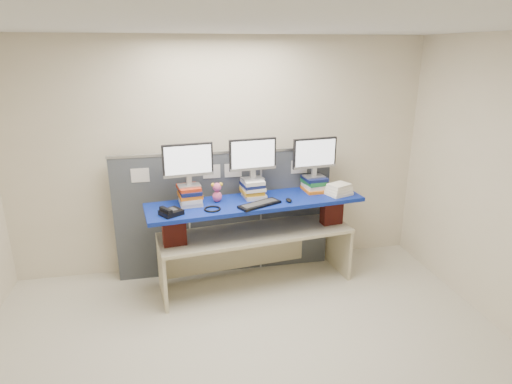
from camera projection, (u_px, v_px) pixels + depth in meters
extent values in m
cube|color=beige|center=(253.00, 219.00, 3.29)|extent=(5.00, 4.00, 2.80)
cube|color=beige|center=(254.00, 367.00, 3.73)|extent=(5.00, 4.00, 0.01)
cube|color=silver|center=(253.00, 24.00, 2.85)|extent=(5.00, 4.00, 0.01)
cube|color=#3D4248|center=(152.00, 219.00, 4.99)|extent=(0.85, 0.05, 1.50)
cube|color=#3D4248|center=(225.00, 214.00, 5.15)|extent=(0.85, 0.05, 1.50)
cube|color=#3D4248|center=(295.00, 209.00, 5.31)|extent=(0.85, 0.05, 1.50)
cube|color=#AAACB1|center=(224.00, 152.00, 4.91)|extent=(2.60, 0.06, 0.03)
cube|color=white|center=(140.00, 175.00, 4.77)|extent=(0.20, 0.00, 0.16)
cube|color=white|center=(212.00, 171.00, 4.92)|extent=(0.20, 0.00, 0.16)
cube|color=white|center=(233.00, 170.00, 4.97)|extent=(0.20, 0.00, 0.16)
cube|color=white|center=(299.00, 167.00, 5.12)|extent=(0.20, 0.00, 0.16)
cube|color=beige|center=(256.00, 233.00, 4.87)|extent=(2.25, 0.90, 0.04)
cube|color=beige|center=(162.00, 274.00, 4.66)|extent=(0.11, 0.59, 0.63)
cube|color=beige|center=(338.00, 246.00, 5.30)|extent=(0.11, 0.59, 0.63)
cube|color=maroon|center=(174.00, 230.00, 4.49)|extent=(0.26, 0.16, 0.33)
cube|color=maroon|center=(332.00, 210.00, 5.05)|extent=(0.26, 0.16, 0.33)
cube|color=navy|center=(256.00, 202.00, 4.76)|extent=(2.47, 0.89, 0.04)
cube|color=silver|center=(191.00, 202.00, 4.64)|extent=(0.25, 0.30, 0.04)
cube|color=silver|center=(191.00, 199.00, 4.61)|extent=(0.24, 0.28, 0.05)
cube|color=orange|center=(190.00, 195.00, 4.60)|extent=(0.27, 0.29, 0.04)
cube|color=#101847|center=(190.00, 191.00, 4.59)|extent=(0.25, 0.31, 0.04)
cube|color=#B22E14|center=(189.00, 188.00, 4.59)|extent=(0.27, 0.30, 0.04)
cube|color=silver|center=(254.00, 195.00, 4.84)|extent=(0.26, 0.29, 0.05)
cube|color=gold|center=(252.00, 191.00, 4.83)|extent=(0.25, 0.30, 0.05)
cube|color=silver|center=(253.00, 187.00, 4.82)|extent=(0.26, 0.32, 0.04)
cube|color=#101847|center=(252.00, 185.00, 4.80)|extent=(0.26, 0.29, 0.04)
cube|color=silver|center=(253.00, 181.00, 4.80)|extent=(0.25, 0.29, 0.04)
cube|color=orange|center=(314.00, 189.00, 5.07)|extent=(0.26, 0.31, 0.04)
cube|color=silver|center=(314.00, 186.00, 5.07)|extent=(0.25, 0.29, 0.05)
cube|color=#207A33|center=(314.00, 182.00, 5.05)|extent=(0.25, 0.31, 0.05)
cube|color=#101847|center=(315.00, 178.00, 5.03)|extent=(0.27, 0.28, 0.04)
cube|color=#9A9A9F|center=(189.00, 185.00, 4.58)|extent=(0.25, 0.18, 0.02)
cube|color=#9A9A9F|center=(189.00, 180.00, 4.56)|extent=(0.06, 0.05, 0.10)
cube|color=black|center=(188.00, 160.00, 4.49)|extent=(0.53, 0.10, 0.35)
cube|color=white|center=(188.00, 160.00, 4.47)|extent=(0.49, 0.06, 0.31)
cube|color=#9A9A9F|center=(253.00, 179.00, 4.79)|extent=(0.25, 0.18, 0.02)
cube|color=#9A9A9F|center=(253.00, 174.00, 4.77)|extent=(0.06, 0.05, 0.10)
cube|color=black|center=(253.00, 154.00, 4.70)|extent=(0.53, 0.10, 0.35)
cube|color=white|center=(253.00, 155.00, 4.68)|extent=(0.49, 0.06, 0.31)
cube|color=#9A9A9F|center=(314.00, 176.00, 5.02)|extent=(0.25, 0.18, 0.02)
cube|color=#9A9A9F|center=(314.00, 172.00, 5.01)|extent=(0.06, 0.05, 0.10)
cube|color=black|center=(315.00, 153.00, 4.94)|extent=(0.53, 0.10, 0.35)
cube|color=white|center=(315.00, 153.00, 4.92)|extent=(0.49, 0.06, 0.31)
cube|color=black|center=(260.00, 204.00, 4.59)|extent=(0.50, 0.35, 0.03)
cube|color=#2E2E30|center=(260.00, 203.00, 4.59)|extent=(0.42, 0.28, 0.00)
ellipsoid|color=black|center=(289.00, 200.00, 4.71)|extent=(0.08, 0.12, 0.04)
cube|color=black|center=(171.00, 212.00, 4.33)|extent=(0.27, 0.26, 0.05)
cube|color=#2E2E30|center=(171.00, 210.00, 4.32)|extent=(0.14, 0.14, 0.01)
cube|color=black|center=(166.00, 210.00, 4.28)|extent=(0.14, 0.18, 0.04)
torus|color=black|center=(212.00, 209.00, 4.47)|extent=(0.18, 0.18, 0.02)
ellipsoid|color=#DA5381|center=(217.00, 197.00, 4.69)|extent=(0.11, 0.10, 0.12)
sphere|color=#DA5381|center=(217.00, 187.00, 4.66)|extent=(0.10, 0.10, 0.10)
sphere|color=gold|center=(213.00, 185.00, 4.64)|extent=(0.04, 0.04, 0.04)
sphere|color=gold|center=(221.00, 184.00, 4.66)|extent=(0.04, 0.04, 0.04)
cube|color=white|center=(339.00, 193.00, 4.94)|extent=(0.33, 0.30, 0.03)
cube|color=white|center=(339.00, 191.00, 4.93)|extent=(0.32, 0.29, 0.03)
cube|color=white|center=(339.00, 188.00, 4.92)|extent=(0.30, 0.27, 0.03)
cube|color=white|center=(339.00, 185.00, 4.91)|extent=(0.29, 0.26, 0.03)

